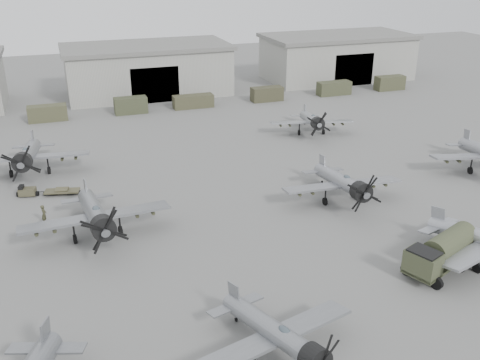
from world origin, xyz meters
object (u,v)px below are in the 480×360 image
object	(u,v)px
aircraft_far_0	(27,155)
aircraft_mid_1	(96,215)
aircraft_far_1	(312,120)
fuel_tanker	(442,250)
aircraft_mid_2	(344,183)
tug_trailer	(41,191)
aircraft_near_1	(279,335)
ground_crew	(44,215)

from	to	relation	value
aircraft_far_0	aircraft_mid_1	bearing A→B (deg)	-66.48
aircraft_far_1	fuel_tanker	xyz separation A→B (m)	(-5.52, -34.59, -0.37)
aircraft_mid_1	aircraft_far_1	size ratio (longest dim) A/B	1.15
aircraft_far_1	fuel_tanker	world-z (taller)	aircraft_far_1
aircraft_mid_2	aircraft_far_0	xyz separation A→B (m)	(-30.27, 18.22, 0.22)
aircraft_mid_1	aircraft_far_0	distance (m)	18.64
tug_trailer	aircraft_far_0	bearing A→B (deg)	113.81
fuel_tanker	tug_trailer	distance (m)	39.83
aircraft_near_1	fuel_tanker	distance (m)	17.45
aircraft_mid_1	fuel_tanker	world-z (taller)	aircraft_mid_1
aircraft_mid_1	aircraft_mid_2	size ratio (longest dim) A/B	1.07
aircraft_near_1	tug_trailer	distance (m)	34.14
aircraft_mid_1	aircraft_mid_2	bearing A→B (deg)	-5.40
aircraft_mid_1	ground_crew	bearing A→B (deg)	129.79
fuel_tanker	ground_crew	size ratio (longest dim) A/B	4.20
aircraft_far_1	tug_trailer	world-z (taller)	aircraft_far_1
aircraft_near_1	aircraft_mid_1	world-z (taller)	aircraft_mid_1
fuel_tanker	tug_trailer	bearing A→B (deg)	117.45
fuel_tanker	ground_crew	xyz separation A→B (m)	(-30.14, 18.73, -0.75)
aircraft_mid_1	aircraft_far_1	bearing A→B (deg)	29.28
tug_trailer	aircraft_near_1	bearing A→B (deg)	-52.40
ground_crew	fuel_tanker	bearing A→B (deg)	-114.38
aircraft_near_1	ground_crew	bearing A→B (deg)	104.72
aircraft_far_1	tug_trailer	xyz separation A→B (m)	(-36.02, -9.00, -1.63)
aircraft_near_1	fuel_tanker	world-z (taller)	aircraft_near_1
aircraft_far_0	tug_trailer	size ratio (longest dim) A/B	2.18
aircraft_near_1	ground_crew	distance (m)	27.82
aircraft_near_1	aircraft_far_0	world-z (taller)	aircraft_far_0
aircraft_near_1	aircraft_mid_1	size ratio (longest dim) A/B	0.84
aircraft_far_1	ground_crew	size ratio (longest dim) A/B	5.93
aircraft_near_1	aircraft_far_0	size ratio (longest dim) A/B	0.82
aircraft_mid_1	ground_crew	world-z (taller)	aircraft_mid_1
aircraft_mid_1	fuel_tanker	bearing A→B (deg)	-32.82
aircraft_far_0	tug_trailer	bearing A→B (deg)	-74.77
aircraft_near_1	aircraft_mid_1	xyz separation A→B (m)	(-9.11, 19.59, 0.38)
tug_trailer	ground_crew	xyz separation A→B (m)	(0.35, -6.87, 0.51)
aircraft_near_1	tug_trailer	xyz separation A→B (m)	(-13.95, 31.13, -1.57)
aircraft_far_1	fuel_tanker	distance (m)	35.03
fuel_tanker	ground_crew	distance (m)	35.49
tug_trailer	ground_crew	distance (m)	6.90
aircraft_far_0	ground_crew	size ratio (longest dim) A/B	6.99
aircraft_near_1	tug_trailer	world-z (taller)	aircraft_near_1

